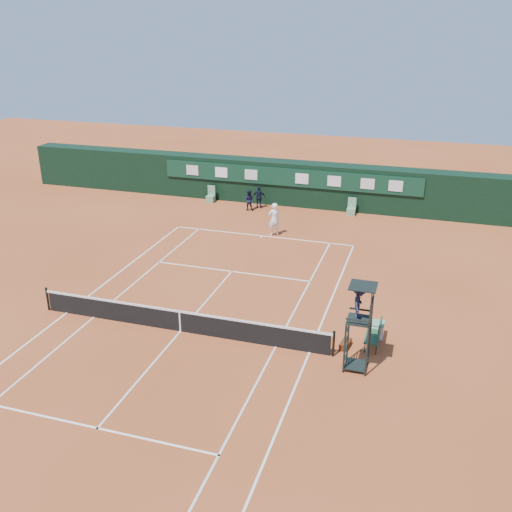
{
  "coord_description": "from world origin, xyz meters",
  "views": [
    {
      "loc": [
        9.14,
        -18.87,
        11.99
      ],
      "look_at": [
        1.43,
        6.0,
        1.2
      ],
      "focal_mm": 40.0,
      "sensor_mm": 36.0,
      "label": 1
    }
  ],
  "objects_px": {
    "umpire_chair": "(360,310)",
    "player": "(274,219)",
    "tennis_net": "(180,321)",
    "cooler": "(377,329)",
    "player_bench": "(376,334)"
  },
  "relations": [
    {
      "from": "player_bench",
      "to": "cooler",
      "type": "bearing_deg",
      "value": 91.43
    },
    {
      "from": "tennis_net",
      "to": "cooler",
      "type": "distance_m",
      "value": 8.09
    },
    {
      "from": "tennis_net",
      "to": "cooler",
      "type": "bearing_deg",
      "value": 14.32
    },
    {
      "from": "umpire_chair",
      "to": "player",
      "type": "distance_m",
      "value": 14.53
    },
    {
      "from": "player",
      "to": "cooler",
      "type": "bearing_deg",
      "value": 86.99
    },
    {
      "from": "tennis_net",
      "to": "umpire_chair",
      "type": "xyz_separation_m",
      "value": [
        7.34,
        -0.58,
        1.95
      ]
    },
    {
      "from": "umpire_chair",
      "to": "player_bench",
      "type": "bearing_deg",
      "value": 73.31
    },
    {
      "from": "tennis_net",
      "to": "cooler",
      "type": "height_order",
      "value": "tennis_net"
    },
    {
      "from": "tennis_net",
      "to": "umpire_chair",
      "type": "relative_size",
      "value": 3.77
    },
    {
      "from": "umpire_chair",
      "to": "cooler",
      "type": "relative_size",
      "value": 5.3
    },
    {
      "from": "umpire_chair",
      "to": "player",
      "type": "height_order",
      "value": "umpire_chair"
    },
    {
      "from": "player_bench",
      "to": "player",
      "type": "bearing_deg",
      "value": 123.14
    },
    {
      "from": "umpire_chair",
      "to": "player_bench",
      "type": "height_order",
      "value": "umpire_chair"
    },
    {
      "from": "cooler",
      "to": "player",
      "type": "xyz_separation_m",
      "value": [
        -7.21,
        10.23,
        0.68
      ]
    },
    {
      "from": "tennis_net",
      "to": "player",
      "type": "height_order",
      "value": "player"
    }
  ]
}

